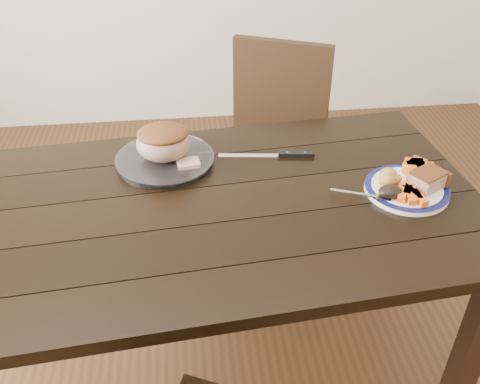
{
  "coord_description": "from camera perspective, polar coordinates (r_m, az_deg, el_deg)",
  "views": [
    {
      "loc": [
        -0.05,
        -1.26,
        1.69
      ],
      "look_at": [
        0.08,
        -0.02,
        0.8
      ],
      "focal_mm": 40.0,
      "sensor_mm": 36.0,
      "label": 1
    }
  ],
  "objects": [
    {
      "name": "dark_mushroom",
      "position": [
        1.62,
        15.74,
        0.08
      ],
      "size": [
        0.07,
        0.05,
        0.03
      ],
      "primitive_type": "ellipsoid",
      "color": "black",
      "rests_on": "dinner_plate"
    },
    {
      "name": "plate_rim",
      "position": [
        1.69,
        17.38,
        0.49
      ],
      "size": [
        0.25,
        0.25,
        0.02
      ],
      "primitive_type": "torus",
      "color": "#0E1047",
      "rests_on": "dinner_plate"
    },
    {
      "name": "carving_knife",
      "position": [
        1.79,
        4.76,
        3.99
      ],
      "size": [
        0.32,
        0.06,
        0.01
      ],
      "rotation": [
        0.0,
        0.0,
        -0.12
      ],
      "color": "silver",
      "rests_on": "dining_table"
    },
    {
      "name": "dining_table",
      "position": [
        1.63,
        -2.88,
        -3.87
      ],
      "size": [
        1.68,
        1.04,
        0.75
      ],
      "rotation": [
        0.0,
        0.0,
        0.09
      ],
      "color": "black",
      "rests_on": "ground"
    },
    {
      "name": "ground",
      "position": [
        2.11,
        -2.34,
        -17.84
      ],
      "size": [
        4.0,
        4.0,
        0.0
      ],
      "primitive_type": "plane",
      "color": "#472B16",
      "rests_on": "ground"
    },
    {
      "name": "roasted_potatoes",
      "position": [
        1.67,
        15.61,
        1.48
      ],
      "size": [
        0.08,
        0.07,
        0.05
      ],
      "color": "gold",
      "rests_on": "dinner_plate"
    },
    {
      "name": "cut_slice",
      "position": [
        1.71,
        -5.52,
        3.02
      ],
      "size": [
        0.08,
        0.06,
        0.02
      ],
      "primitive_type": "cube",
      "rotation": [
        0.0,
        0.0,
        0.13
      ],
      "color": "tan",
      "rests_on": "serving_platter"
    },
    {
      "name": "carrot_batons",
      "position": [
        1.63,
        17.72,
        -0.19
      ],
      "size": [
        0.08,
        0.11,
        0.02
      ],
      "color": "#F45714",
      "rests_on": "dinner_plate"
    },
    {
      "name": "roast_joint",
      "position": [
        1.73,
        -8.15,
        5.17
      ],
      "size": [
        0.17,
        0.15,
        0.11
      ],
      "primitive_type": "ellipsoid",
      "color": "#A97467",
      "rests_on": "serving_platter"
    },
    {
      "name": "pumpkin_wedges",
      "position": [
        1.74,
        18.36,
        2.47
      ],
      "size": [
        0.09,
        0.09,
        0.04
      ],
      "color": "orange",
      "rests_on": "dinner_plate"
    },
    {
      "name": "chair_far",
      "position": [
        2.33,
        3.53,
        5.45
      ],
      "size": [
        0.56,
        0.56,
        0.93
      ],
      "rotation": [
        0.0,
        0.0,
        2.73
      ],
      "color": "black",
      "rests_on": "ground"
    },
    {
      "name": "dinner_plate",
      "position": [
        1.69,
        17.33,
        0.25
      ],
      "size": [
        0.25,
        0.25,
        0.02
      ],
      "primitive_type": "cylinder",
      "color": "white",
      "rests_on": "dining_table"
    },
    {
      "name": "fork",
      "position": [
        1.61,
        13.24,
        -0.34
      ],
      "size": [
        0.17,
        0.08,
        0.0
      ],
      "rotation": [
        0.0,
        0.0,
        -0.37
      ],
      "color": "silver",
      "rests_on": "dinner_plate"
    },
    {
      "name": "serving_platter",
      "position": [
        1.77,
        -7.98,
        3.35
      ],
      "size": [
        0.31,
        0.31,
        0.02
      ],
      "primitive_type": "cylinder",
      "color": "white",
      "rests_on": "dining_table"
    },
    {
      "name": "pork_slice",
      "position": [
        1.69,
        19.33,
        1.23
      ],
      "size": [
        0.12,
        0.12,
        0.04
      ],
      "primitive_type": "cube",
      "rotation": [
        0.0,
        0.0,
        0.52
      ],
      "color": "tan",
      "rests_on": "dinner_plate"
    }
  ]
}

